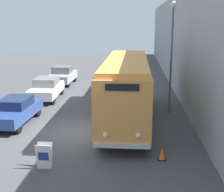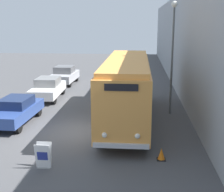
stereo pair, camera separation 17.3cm
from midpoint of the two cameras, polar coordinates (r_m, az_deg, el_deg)
ground_plane at (r=16.25m, az=-6.24°, el=-6.51°), size 80.00×80.00×0.00m
building_wall_right at (r=25.24m, az=12.53°, el=9.27°), size 0.30×60.00×7.66m
vintage_bus at (r=17.60m, az=3.00°, el=1.81°), size 2.42×10.92×3.53m
sign_board at (r=12.48m, az=-12.07°, el=-10.67°), size 0.59×0.38×1.01m
streetlamp at (r=18.89m, az=11.32°, el=9.49°), size 0.36×0.36×6.68m
parked_car_near at (r=18.04m, az=-16.84°, el=-2.49°), size 1.84×4.42×1.45m
parked_car_mid at (r=23.28m, az=-11.42°, el=1.43°), size 1.99×4.52×1.55m
parked_car_far at (r=28.65m, az=-8.52°, el=3.81°), size 1.96×4.25×1.61m
traffic_cone at (r=13.14m, az=9.39°, el=-10.45°), size 0.36×0.36×0.50m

